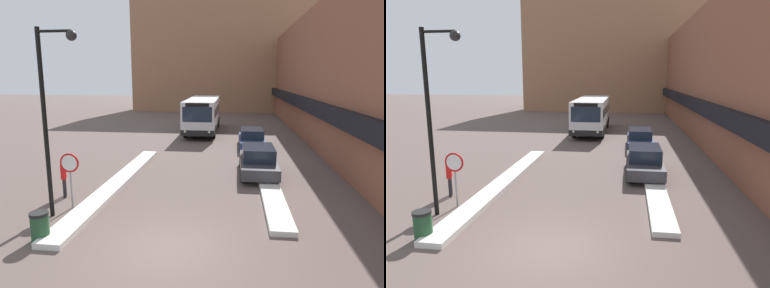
# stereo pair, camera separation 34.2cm
# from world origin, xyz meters

# --- Properties ---
(ground_plane) EXTENTS (160.00, 160.00, 0.00)m
(ground_plane) POSITION_xyz_m (0.00, 0.00, 0.00)
(ground_plane) COLOR brown
(building_row_right) EXTENTS (5.50, 60.00, 10.22)m
(building_row_right) POSITION_xyz_m (9.98, 24.00, 5.09)
(building_row_right) COLOR brown
(building_row_right) RESTS_ON ground_plane
(building_backdrop_far) EXTENTS (26.00, 8.00, 16.19)m
(building_backdrop_far) POSITION_xyz_m (0.00, 43.68, 8.10)
(building_backdrop_far) COLOR #996B4C
(building_backdrop_far) RESTS_ON ground_plane
(snow_bank_left) EXTENTS (0.90, 12.90, 0.21)m
(snow_bank_left) POSITION_xyz_m (-3.60, 5.90, 0.10)
(snow_bank_left) COLOR silver
(snow_bank_left) RESTS_ON ground_plane
(snow_bank_right) EXTENTS (0.90, 10.86, 0.20)m
(snow_bank_right) POSITION_xyz_m (3.60, 6.63, 0.10)
(snow_bank_right) COLOR silver
(snow_bank_right) RESTS_ON ground_plane
(city_bus) EXTENTS (2.70, 10.17, 3.11)m
(city_bus) POSITION_xyz_m (-0.98, 22.07, 1.70)
(city_bus) COLOR silver
(city_bus) RESTS_ON ground_plane
(parked_car_front) EXTENTS (1.88, 4.51, 1.50)m
(parked_car_front) POSITION_xyz_m (3.20, 8.49, 0.75)
(parked_car_front) COLOR #38383D
(parked_car_front) RESTS_ON ground_plane
(parked_car_back) EXTENTS (1.84, 4.64, 1.36)m
(parked_car_back) POSITION_xyz_m (3.20, 15.52, 0.69)
(parked_car_back) COLOR navy
(parked_car_back) RESTS_ON ground_plane
(stop_sign) EXTENTS (0.76, 0.08, 2.22)m
(stop_sign) POSITION_xyz_m (-4.38, 2.78, 1.60)
(stop_sign) COLOR gray
(stop_sign) RESTS_ON ground_plane
(street_lamp) EXTENTS (1.46, 0.36, 6.76)m
(street_lamp) POSITION_xyz_m (-4.49, 1.94, 4.16)
(street_lamp) COLOR black
(street_lamp) RESTS_ON ground_plane
(pedestrian) EXTENTS (0.37, 0.52, 1.70)m
(pedestrian) POSITION_xyz_m (-5.29, 3.94, 1.02)
(pedestrian) COLOR #232328
(pedestrian) RESTS_ON ground_plane
(trash_bin) EXTENTS (0.59, 0.59, 0.95)m
(trash_bin) POSITION_xyz_m (-4.10, 0.03, 0.48)
(trash_bin) COLOR #234C2D
(trash_bin) RESTS_ON ground_plane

